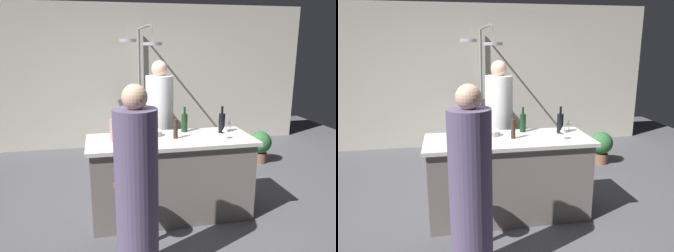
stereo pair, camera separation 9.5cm
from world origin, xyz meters
TOP-DOWN VIEW (x-y plane):
  - ground_plane at (0.00, 0.00)m, footprint 9.00×9.00m
  - back_wall at (0.00, 2.85)m, footprint 6.40×0.16m
  - kitchen_island at (0.00, 0.00)m, footprint 1.80×0.72m
  - stove_range at (0.00, 2.45)m, footprint 0.80×0.64m
  - chef at (0.03, 0.82)m, footprint 0.36×0.36m
  - bar_stool_left at (-0.53, -0.62)m, footprint 0.28×0.28m
  - guest_left at (-0.48, -0.97)m, footprint 0.34×0.34m
  - overhead_pot_rack at (-0.05, 1.98)m, footprint 0.61×1.40m
  - potted_plant at (1.79, 1.38)m, footprint 0.36×0.36m
  - pepper_mill at (0.05, -0.01)m, footprint 0.05×0.05m
  - wine_bottle_rose at (-0.61, 0.02)m, footprint 0.07×0.07m
  - wine_bottle_dark at (0.62, 0.11)m, footprint 0.07×0.07m
  - wine_bottle_red at (0.21, 0.24)m, footprint 0.07×0.07m
  - wine_glass_near_left_guest at (0.56, -0.14)m, footprint 0.07×0.07m
  - wine_glass_near_right_guest at (0.75, 0.18)m, footprint 0.07×0.07m
  - mixing_bowl_ceramic at (-0.18, 0.14)m, footprint 0.20×0.20m
  - mixing_bowl_wooden at (-0.40, -0.14)m, footprint 0.16×0.16m

SIDE VIEW (x-z plane):
  - ground_plane at x=0.00m, z-range 0.00..0.00m
  - potted_plant at x=1.79m, z-range 0.04..0.56m
  - bar_stool_left at x=-0.53m, z-range 0.04..0.72m
  - stove_range at x=0.00m, z-range 0.00..0.89m
  - kitchen_island at x=0.00m, z-range 0.00..0.90m
  - guest_left at x=-0.48m, z-range -0.06..1.55m
  - chef at x=0.03m, z-range -0.06..1.63m
  - mixing_bowl_ceramic at x=-0.18m, z-range 0.90..0.96m
  - mixing_bowl_wooden at x=-0.40m, z-range 0.90..0.97m
  - pepper_mill at x=0.05m, z-range 0.90..1.11m
  - wine_glass_near_left_guest at x=0.56m, z-range 0.93..1.08m
  - wine_glass_near_right_guest at x=0.75m, z-range 0.93..1.08m
  - wine_bottle_red at x=0.21m, z-range 0.86..1.16m
  - wine_bottle_dark at x=0.62m, z-range 0.86..1.17m
  - wine_bottle_rose at x=-0.61m, z-range 0.86..1.18m
  - back_wall at x=0.00m, z-range 0.00..2.60m
  - overhead_pot_rack at x=-0.05m, z-range 0.57..2.74m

